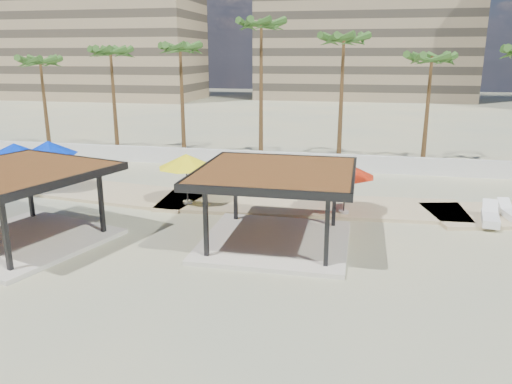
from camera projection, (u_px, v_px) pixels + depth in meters
The scene contains 20 objects.
ground at pixel (240, 253), 20.42m from camera, with size 200.00×200.00×0.00m, color #C7B883.
promenade at pixel (309, 203), 27.22m from camera, with size 44.45×7.97×0.24m.
boundary_wall at pixel (294, 161), 35.34m from camera, with size 56.00×0.30×1.20m, color silver.
building_west at pixel (103, 12), 88.97m from camera, with size 34.00×16.00×32.40m.
building_mid at pixel (365, 18), 89.34m from camera, with size 38.00×16.00×30.40m.
pavilion_central at pixel (276, 200), 20.98m from camera, with size 6.49×6.49×3.28m.
pavilion_west at pixel (18, 199), 21.01m from camera, with size 8.05×8.05×3.30m.
umbrella_a at pixel (14, 150), 28.30m from camera, with size 4.14×4.14×2.85m.
umbrella_b at pixel (186, 161), 26.10m from camera, with size 3.11×3.11×2.68m.
umbrella_c at pixel (346, 170), 24.45m from camera, with size 3.83×3.83×2.59m.
umbrella_f at pixel (48, 148), 28.74m from camera, with size 3.53×3.53×2.90m.
lounger_a at pixel (231, 185), 29.47m from camera, with size 1.02×2.47×0.91m.
lounger_b at pixel (490, 218), 23.64m from camera, with size 1.07×2.34×0.85m.
lounger_c at pixel (509, 213), 24.50m from camera, with size 0.88×1.96×0.72m.
palm_a at pixel (40, 65), 40.04m from camera, with size 3.00×3.00×8.18m.
palm_b at pixel (111, 56), 39.02m from camera, with size 3.00×3.00×8.91m.
palm_c at pixel (180, 53), 37.18m from camera, with size 3.00×3.00×9.16m.
palm_d at pixel (261, 30), 36.30m from camera, with size 3.00×3.00×10.83m.
palm_e at pixel (344, 44), 34.88m from camera, with size 3.00×3.00×9.74m.
palm_f at pixel (431, 63), 34.18m from camera, with size 3.00×3.00×8.43m.
Camera 1 is at (4.63, -18.45, 7.84)m, focal length 35.00 mm.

